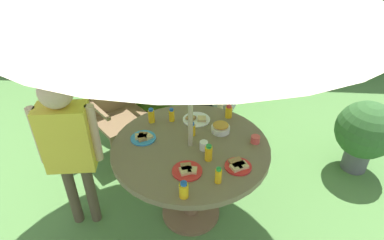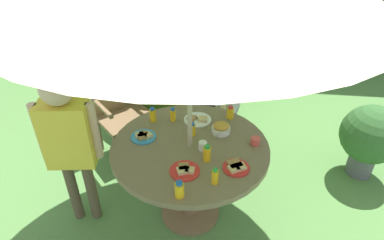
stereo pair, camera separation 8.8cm
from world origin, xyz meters
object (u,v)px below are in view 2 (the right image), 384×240
(child_in_grey_shirt, at_px, (229,92))
(cup_far, at_px, (255,141))
(juice_bottle_near_left, at_px, (173,115))
(wooden_chair, at_px, (121,107))
(plate_front_edge, at_px, (198,119))
(dome_tent, at_px, (176,48))
(child_in_yellow_shirt, at_px, (68,135))
(potted_plant, at_px, (370,136))
(plate_back_edge, at_px, (143,136))
(juice_bottle_near_right, at_px, (192,129))
(juice_bottle_far_right, at_px, (230,113))
(snack_bowl, at_px, (221,128))
(juice_bottle_center_back, at_px, (215,176))
(juice_bottle_spot_a, at_px, (153,115))
(plate_center_front, at_px, (236,167))
(plate_far_left, at_px, (185,170))
(juice_bottle_mid_left, at_px, (179,190))
(garden_table, at_px, (190,159))
(juice_bottle_mid_right, at_px, (207,153))
(cup_near, at_px, (203,146))

(child_in_grey_shirt, height_order, cup_far, child_in_grey_shirt)
(child_in_grey_shirt, relative_size, juice_bottle_near_left, 10.07)
(wooden_chair, height_order, plate_front_edge, wooden_chair)
(dome_tent, distance_m, child_in_yellow_shirt, 2.15)
(potted_plant, relative_size, plate_back_edge, 3.85)
(plate_back_edge, bearing_deg, cup_far, 1.37)
(juice_bottle_near_right, distance_m, juice_bottle_far_right, 0.40)
(wooden_chair, distance_m, plate_back_edge, 0.95)
(snack_bowl, bearing_deg, juice_bottle_center_back, -91.31)
(child_in_grey_shirt, bearing_deg, juice_bottle_far_right, 18.80)
(child_in_yellow_shirt, xyz_separation_m, juice_bottle_spot_a, (0.53, 0.42, -0.06))
(child_in_grey_shirt, height_order, plate_center_front, child_in_grey_shirt)
(plate_center_front, distance_m, cup_far, 0.33)
(potted_plant, relative_size, juice_bottle_spot_a, 5.95)
(plate_far_left, distance_m, plate_center_front, 0.35)
(snack_bowl, relative_size, juice_bottle_far_right, 1.32)
(plate_back_edge, bearing_deg, plate_front_edge, 36.43)
(dome_tent, bearing_deg, plate_far_left, -71.92)
(plate_back_edge, height_order, juice_bottle_far_right, juice_bottle_far_right)
(plate_center_front, bearing_deg, juice_bottle_spot_a, 143.54)
(plate_front_edge, height_order, juice_bottle_mid_left, juice_bottle_mid_left)
(wooden_chair, relative_size, juice_bottle_mid_left, 7.63)
(wooden_chair, distance_m, juice_bottle_center_back, 1.63)
(juice_bottle_near_right, relative_size, juice_bottle_mid_left, 0.91)
(plate_far_left, xyz_separation_m, plate_front_edge, (0.02, 0.64, -0.00))
(wooden_chair, bearing_deg, juice_bottle_spot_a, -93.67)
(juice_bottle_center_back, relative_size, juice_bottle_mid_left, 1.01)
(juice_bottle_spot_a, bearing_deg, garden_table, -39.99)
(cup_far, bearing_deg, juice_bottle_far_right, 119.92)
(child_in_yellow_shirt, distance_m, juice_bottle_mid_right, 1.02)
(potted_plant, bearing_deg, plate_far_left, -147.90)
(plate_far_left, xyz_separation_m, juice_bottle_mid_left, (-0.00, -0.23, 0.04))
(juice_bottle_center_back, bearing_deg, juice_bottle_far_right, 84.22)
(juice_bottle_mid_left, bearing_deg, plate_back_edge, 122.99)
(child_in_grey_shirt, height_order, cup_near, child_in_grey_shirt)
(juice_bottle_center_back, bearing_deg, snack_bowl, 88.69)
(plate_center_front, xyz_separation_m, cup_near, (-0.25, 0.18, 0.02))
(juice_bottle_near_right, distance_m, juice_bottle_mid_left, 0.65)
(child_in_yellow_shirt, relative_size, plate_back_edge, 6.95)
(snack_bowl, height_order, plate_center_front, snack_bowl)
(juice_bottle_center_back, bearing_deg, plate_front_edge, 104.65)
(plate_back_edge, distance_m, plate_far_left, 0.51)
(garden_table, bearing_deg, potted_plant, 24.02)
(plate_front_edge, xyz_separation_m, juice_bottle_far_right, (0.27, 0.07, 0.04))
(juice_bottle_far_right, height_order, juice_bottle_mid_right, juice_bottle_mid_right)
(juice_bottle_near_right, bearing_deg, snack_bowl, 14.88)
(dome_tent, xyz_separation_m, juice_bottle_near_left, (0.25, -1.65, 0.06))
(snack_bowl, distance_m, juice_bottle_near_right, 0.23)
(juice_bottle_near_right, height_order, juice_bottle_mid_right, juice_bottle_mid_right)
(plate_back_edge, bearing_deg, child_in_yellow_shirt, -159.99)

